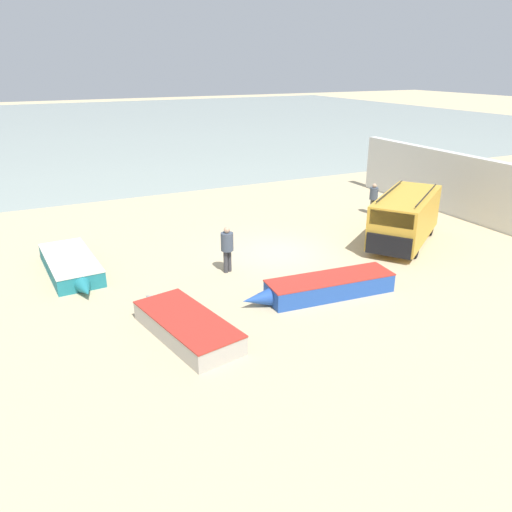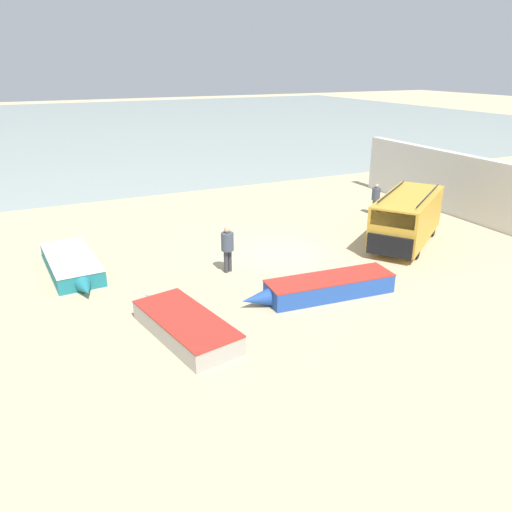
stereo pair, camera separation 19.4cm
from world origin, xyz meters
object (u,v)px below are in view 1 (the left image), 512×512
fishing_rowboat_0 (185,325)px  fisherman_1 (374,196)px  parked_van (405,217)px  fishing_rowboat_2 (324,287)px  fisherman_0 (227,245)px  fishing_rowboat_1 (71,266)px

fishing_rowboat_0 → fisherman_1: fisherman_1 is taller
parked_van → fishing_rowboat_2: (-6.23, -3.03, -0.88)m
parked_van → fisherman_1: size_ratio=3.34×
parked_van → fisherman_0: 8.40m
fishing_rowboat_2 → fisherman_0: bearing=-53.0°
fisherman_0 → fishing_rowboat_1: bearing=47.7°
fishing_rowboat_0 → fishing_rowboat_1: bearing=9.6°
fishing_rowboat_0 → fisherman_1: (13.08, 7.65, 0.69)m
fishing_rowboat_0 → fishing_rowboat_1: fishing_rowboat_1 is taller
fishing_rowboat_1 → fishing_rowboat_2: (7.60, -5.94, 0.02)m
fishing_rowboat_1 → fisherman_1: fisherman_1 is taller
fishing_rowboat_0 → fishing_rowboat_2: 5.19m
parked_van → fishing_rowboat_2: parked_van is taller
fishing_rowboat_2 → fisherman_1: (7.91, 7.29, 0.66)m
parked_van → fishing_rowboat_2: size_ratio=0.99×
fishing_rowboat_0 → fishing_rowboat_1: (-2.42, 6.30, 0.01)m
parked_van → fisherman_0: size_ratio=3.02×
parked_van → fishing_rowboat_0: bearing=-18.7°
fishing_rowboat_1 → fisherman_1: size_ratio=3.16×
parked_van → fishing_rowboat_0: parked_van is taller
fishing_rowboat_0 → fishing_rowboat_2: bearing=-97.4°
parked_van → fishing_rowboat_1: bearing=-47.2°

